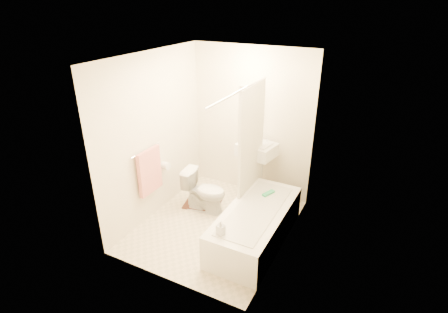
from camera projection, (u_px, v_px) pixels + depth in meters
The scene contains 17 objects.
floor at pixel (216, 225), 5.09m from camera, with size 2.40×2.40×0.00m, color beige.
ceiling at pixel (214, 56), 4.08m from camera, with size 2.40×2.40×0.00m, color white.
wall_back at pixel (251, 123), 5.55m from camera, with size 2.00×0.02×2.40m, color beige.
wall_left at pixel (154, 137), 5.00m from camera, with size 0.02×2.40×2.40m, color beige.
wall_right at pixel (289, 165), 4.17m from camera, with size 0.02×2.40×2.40m, color beige.
mirror at pixel (251, 105), 5.41m from camera, with size 0.40×0.03×0.55m, color white.
curtain_rod at pixel (240, 91), 4.21m from camera, with size 0.03×0.03×1.70m, color silver.
shower_curtain at pixel (251, 140), 4.86m from camera, with size 0.04×0.80×1.55m, color silver.
towel_bar at pixel (146, 150), 4.83m from camera, with size 0.02×0.02×0.60m, color silver.
towel at pixel (150, 171), 4.95m from camera, with size 0.06×0.45×0.66m, color #CC7266.
toilet_paper at pixel (166, 166), 5.28m from camera, with size 0.12×0.12×0.11m, color white.
toilet at pixel (205, 191), 5.33m from camera, with size 0.37×0.66×0.65m, color white.
sink at pixel (257, 169), 5.54m from camera, with size 0.55×0.44×1.07m, color white, non-canonical shape.
bathtub at pixel (256, 225), 4.69m from camera, with size 0.74×1.69×0.48m, color white, non-canonical shape.
bath_mat at pixel (203, 203), 5.60m from camera, with size 0.56×0.42×0.02m, color #4E2A1B.
soap_bottle at pixel (221, 228), 4.09m from camera, with size 0.08×0.09×0.19m, color white.
scrub_brush at pixel (268, 194), 4.94m from camera, with size 0.06×0.21×0.04m, color #30AF6B.
Camera 1 is at (2.02, -3.68, 3.05)m, focal length 28.00 mm.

